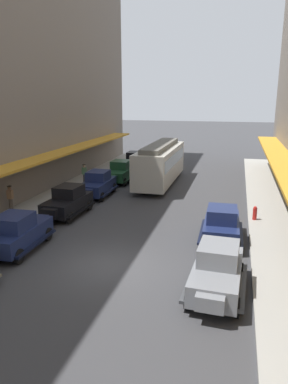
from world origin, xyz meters
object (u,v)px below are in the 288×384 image
(parked_car_4, at_px, (68,201))
(parked_car_5, at_px, (135,161))
(fire_hydrant, at_px, (255,213))
(parked_car_0, at_px, (17,231))
(pedestrian_0, at_px, (10,199))
(parked_car_2, at_px, (120,171))
(pedestrian_1, at_px, (84,174))
(streetcar, at_px, (160,162))
(parked_car_3, at_px, (97,183))
(parked_car_1, at_px, (217,269))
(parked_car_7, at_px, (222,223))

(parked_car_4, height_order, parked_car_5, same)
(fire_hydrant, bearing_deg, parked_car_5, 130.08)
(parked_car_0, relative_size, pedestrian_0, 2.57)
(parked_car_2, distance_m, pedestrian_1, 3.24)
(pedestrian_0, xyz_separation_m, pedestrian_1, (1.48, 8.01, 0.00))
(parked_car_2, height_order, pedestrian_1, parked_car_2)
(pedestrian_1, bearing_deg, parked_car_4, -74.10)
(streetcar, bearing_deg, parked_car_4, -111.73)
(parked_car_3, bearing_deg, pedestrian_1, 130.24)
(parked_car_0, relative_size, parked_car_1, 1.00)
(parked_car_0, xyz_separation_m, parked_car_4, (-0.06, 5.46, 0.00))
(streetcar, bearing_deg, parked_car_0, -104.04)
(pedestrian_1, bearing_deg, streetcar, 21.05)
(streetcar, bearing_deg, parked_car_5, 125.56)
(parked_car_5, bearing_deg, pedestrian_1, -106.04)
(parked_car_4, distance_m, pedestrian_0, 3.64)
(parked_car_1, relative_size, parked_car_2, 1.01)
(streetcar, bearing_deg, pedestrian_0, -125.70)
(parked_car_0, relative_size, parked_car_5, 1.00)
(parked_car_7, distance_m, pedestrian_1, 14.75)
(streetcar, height_order, pedestrian_0, streetcar)
(parked_car_7, bearing_deg, pedestrian_1, 141.48)
(parked_car_3, height_order, pedestrian_1, parked_car_3)
(parked_car_5, distance_m, pedestrian_0, 15.95)
(parked_car_1, xyz_separation_m, streetcar, (-5.72, 16.64, 0.96))
(parked_car_5, distance_m, pedestrian_1, 7.82)
(parked_car_1, relative_size, parked_car_7, 1.01)
(parked_car_7, bearing_deg, pedestrian_0, 174.85)
(pedestrian_1, bearing_deg, parked_car_0, -80.49)
(parked_car_1, bearing_deg, parked_car_5, 113.39)
(parked_car_0, distance_m, parked_car_7, 10.06)
(parked_car_2, distance_m, parked_car_4, 9.52)
(parked_car_1, bearing_deg, parked_car_3, 128.70)
(parked_car_5, bearing_deg, parked_car_2, -87.65)
(parked_car_1, xyz_separation_m, parked_car_7, (-0.08, 5.18, 0.00))
(parked_car_0, xyz_separation_m, parked_car_7, (9.40, 3.59, 0.00))
(parked_car_4, bearing_deg, fire_hydrant, 7.98)
(streetcar, distance_m, fire_hydrant, 11.00)
(parked_car_3, height_order, pedestrian_0, parked_car_3)
(parked_car_3, bearing_deg, parked_car_2, 87.47)
(parked_car_5, bearing_deg, parked_car_3, -89.96)
(fire_hydrant, bearing_deg, parked_car_2, 144.02)
(parked_car_4, height_order, pedestrian_0, parked_car_4)
(parked_car_7, height_order, fire_hydrant, parked_car_7)
(parked_car_3, xyz_separation_m, parked_car_7, (9.37, -6.63, 0.00))
(parked_car_3, relative_size, parked_car_4, 0.99)
(fire_hydrant, bearing_deg, parked_car_1, -101.09)
(pedestrian_0, bearing_deg, parked_car_0, -52.74)
(parked_car_2, xyz_separation_m, parked_car_7, (9.16, -11.38, 0.00))
(parked_car_4, bearing_deg, pedestrian_0, -168.97)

